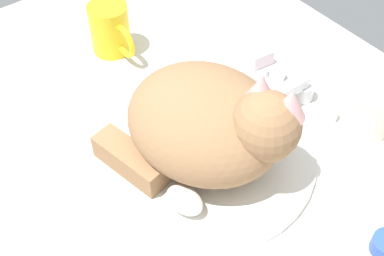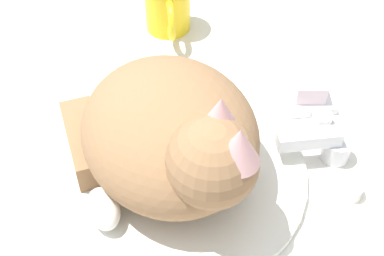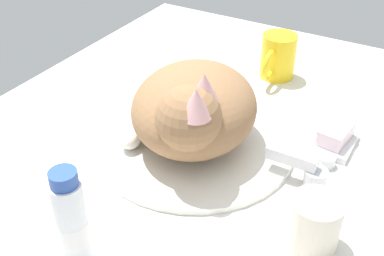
# 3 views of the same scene
# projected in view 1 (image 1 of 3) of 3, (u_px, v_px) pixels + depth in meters

# --- Properties ---
(ground_plane) EXTENTS (1.10, 0.83, 0.03)m
(ground_plane) POSITION_uv_depth(u_px,v_px,m) (203.00, 162.00, 0.78)
(ground_plane) COLOR silver
(sink_basin) EXTENTS (0.33, 0.33, 0.01)m
(sink_basin) POSITION_uv_depth(u_px,v_px,m) (204.00, 154.00, 0.77)
(sink_basin) COLOR silver
(sink_basin) RESTS_ON ground_plane
(faucet) EXTENTS (0.15, 0.10, 0.05)m
(faucet) POSITION_uv_depth(u_px,v_px,m) (298.00, 91.00, 0.84)
(faucet) COLOR silver
(faucet) RESTS_ON ground_plane
(cat) EXTENTS (0.27, 0.26, 0.16)m
(cat) POSITION_uv_depth(u_px,v_px,m) (212.00, 123.00, 0.71)
(cat) COLOR #936B47
(cat) RESTS_ON sink_basin
(coffee_mug) EXTENTS (0.11, 0.07, 0.09)m
(coffee_mug) POSITION_uv_depth(u_px,v_px,m) (111.00, 29.00, 0.91)
(coffee_mug) COLOR yellow
(coffee_mug) RESTS_ON ground_plane
(rinse_cup) EXTENTS (0.07, 0.07, 0.07)m
(rinse_cup) POSITION_uv_depth(u_px,v_px,m) (372.00, 111.00, 0.79)
(rinse_cup) COLOR silver
(rinse_cup) RESTS_ON ground_plane
(soap_dish) EXTENTS (0.09, 0.06, 0.01)m
(soap_dish) POSITION_uv_depth(u_px,v_px,m) (252.00, 60.00, 0.92)
(soap_dish) COLOR white
(soap_dish) RESTS_ON ground_plane
(soap_bar) EXTENTS (0.07, 0.05, 0.03)m
(soap_bar) POSITION_uv_depth(u_px,v_px,m) (253.00, 51.00, 0.90)
(soap_bar) COLOR silver
(soap_bar) RESTS_ON soap_dish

